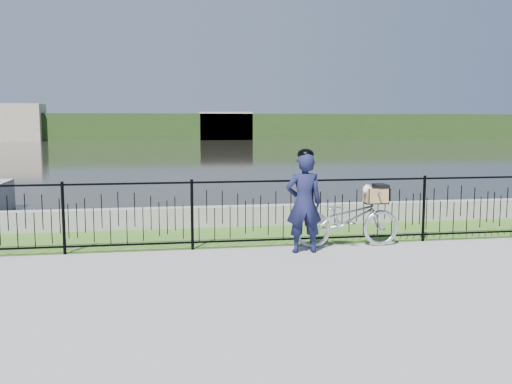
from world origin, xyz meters
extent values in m
plane|color=gray|center=(0.00, 0.00, 0.00)|extent=(120.00, 120.00, 0.00)
cube|color=#3F6B21|center=(0.00, 2.60, 0.00)|extent=(60.00, 2.00, 0.01)
plane|color=black|center=(0.00, 33.00, 0.00)|extent=(120.00, 120.00, 0.00)
cube|color=gray|center=(0.00, 3.60, 0.20)|extent=(60.00, 0.30, 0.40)
cube|color=#253F18|center=(0.00, 60.00, 1.50)|extent=(120.00, 6.00, 3.00)
cube|color=#A79986|center=(-18.00, 58.00, 2.00)|extent=(8.00, 4.00, 4.00)
cube|color=#A79986|center=(6.00, 58.50, 1.60)|extent=(6.00, 3.00, 3.20)
imported|color=silver|center=(1.54, 1.40, 0.47)|extent=(1.78, 0.62, 0.94)
cube|color=black|center=(2.04, 1.40, 0.72)|extent=(0.38, 0.18, 0.02)
cube|color=#A57E4C|center=(2.04, 1.40, 0.73)|extent=(0.36, 0.29, 0.01)
cube|color=#A57E4C|center=(2.04, 1.54, 0.85)|extent=(0.36, 0.02, 0.26)
cube|color=#A57E4C|center=(2.04, 1.26, 0.85)|extent=(0.36, 0.02, 0.26)
cube|color=#A57E4C|center=(2.21, 1.40, 0.85)|extent=(0.01, 0.29, 0.26)
cube|color=#A57E4C|center=(1.87, 1.40, 0.85)|extent=(0.02, 0.29, 0.26)
cube|color=black|center=(2.12, 1.40, 1.01)|extent=(0.20, 0.31, 0.06)
cube|color=black|center=(2.23, 1.40, 0.88)|extent=(0.02, 0.31, 0.21)
ellipsoid|color=silver|center=(2.02, 1.40, 0.85)|extent=(0.31, 0.22, 0.20)
sphere|color=silver|center=(1.88, 1.38, 0.96)|extent=(0.15, 0.15, 0.15)
sphere|color=silver|center=(1.83, 1.36, 0.93)|extent=(0.07, 0.07, 0.07)
sphere|color=black|center=(1.81, 1.35, 0.93)|extent=(0.02, 0.02, 0.02)
cone|color=#AB7747|center=(1.88, 1.44, 1.02)|extent=(0.06, 0.08, 0.08)
cone|color=#AB7747|center=(1.90, 1.34, 1.02)|extent=(0.06, 0.08, 0.08)
imported|color=#141739|center=(0.74, 1.11, 0.79)|extent=(0.59, 0.39, 1.58)
ellipsoid|color=black|center=(0.74, 1.11, 1.56)|extent=(0.26, 0.29, 0.18)
camera|label=1|loc=(-1.49, -7.54, 2.07)|focal=40.00mm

